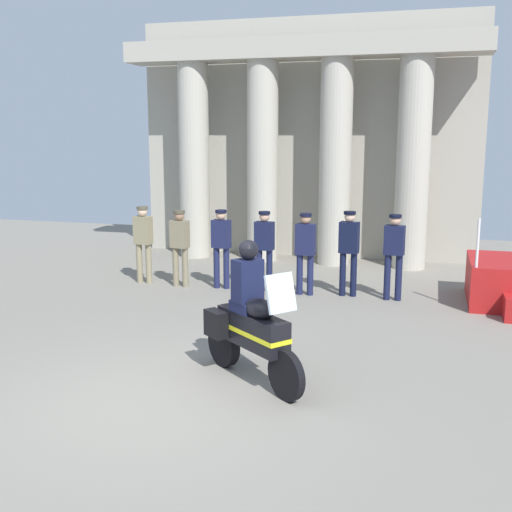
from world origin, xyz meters
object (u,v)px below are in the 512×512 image
(officer_in_row_4, at_px, (305,247))
(officer_in_row_2, at_px, (221,242))
(officer_in_row_6, at_px, (394,250))
(motorcycle_with_rider, at_px, (250,323))
(officer_in_row_1, at_px, (180,242))
(officer_in_row_5, at_px, (349,246))
(officer_in_row_0, at_px, (143,238))
(officer_in_row_3, at_px, (264,244))

(officer_in_row_4, bearing_deg, officer_in_row_2, 5.89)
(officer_in_row_6, xyz_separation_m, motorcycle_with_rider, (-1.56, -4.74, -0.22))
(officer_in_row_1, xyz_separation_m, officer_in_row_2, (0.91, 0.08, 0.02))
(officer_in_row_5, xyz_separation_m, motorcycle_with_rider, (-0.66, -4.83, -0.23))
(officer_in_row_4, bearing_deg, officer_in_row_0, 6.72)
(officer_in_row_0, height_order, officer_in_row_2, officer_in_row_0)
(motorcycle_with_rider, bearing_deg, officer_in_row_1, 161.46)
(officer_in_row_3, relative_size, officer_in_row_5, 0.97)
(officer_in_row_2, relative_size, officer_in_row_4, 1.00)
(officer_in_row_5, bearing_deg, motorcycle_with_rider, 90.07)
(officer_in_row_3, bearing_deg, officer_in_row_5, -170.49)
(officer_in_row_2, bearing_deg, officer_in_row_6, -172.32)
(officer_in_row_2, xyz_separation_m, officer_in_row_6, (3.58, -0.01, 0.02))
(officer_in_row_1, bearing_deg, officer_in_row_0, 1.90)
(officer_in_row_0, xyz_separation_m, officer_in_row_2, (1.81, -0.01, -0.01))
(officer_in_row_0, distance_m, officer_in_row_5, 4.49)
(officer_in_row_0, height_order, officer_in_row_3, officer_in_row_0)
(officer_in_row_0, distance_m, officer_in_row_4, 3.63)
(officer_in_row_0, xyz_separation_m, officer_in_row_6, (5.38, -0.02, 0.01))
(officer_in_row_3, xyz_separation_m, officer_in_row_6, (2.64, -0.04, 0.02))
(officer_in_row_2, bearing_deg, motorcycle_with_rider, 120.88)
(officer_in_row_0, height_order, officer_in_row_6, officer_in_row_6)
(officer_in_row_4, relative_size, motorcycle_with_rider, 0.88)
(officer_in_row_1, relative_size, motorcycle_with_rider, 0.87)
(officer_in_row_1, height_order, officer_in_row_2, officer_in_row_2)
(officer_in_row_1, bearing_deg, officer_in_row_2, -166.78)
(officer_in_row_0, relative_size, motorcycle_with_rider, 0.89)
(motorcycle_with_rider, bearing_deg, officer_in_row_5, 121.59)
(officer_in_row_0, bearing_deg, officer_in_row_3, -171.72)
(officer_in_row_3, bearing_deg, officer_in_row_6, -173.02)
(motorcycle_with_rider, bearing_deg, officer_in_row_2, 152.41)
(officer_in_row_2, xyz_separation_m, officer_in_row_3, (0.93, 0.03, -0.00))
(officer_in_row_2, height_order, officer_in_row_3, officer_in_row_2)
(officer_in_row_3, bearing_deg, motorcycle_with_rider, 110.64)
(officer_in_row_6, bearing_deg, officer_in_row_3, 6.98)
(officer_in_row_1, distance_m, officer_in_row_3, 1.84)
(officer_in_row_3, distance_m, officer_in_row_6, 2.64)
(officer_in_row_1, relative_size, officer_in_row_3, 0.98)
(officer_in_row_3, bearing_deg, officer_in_row_4, -178.08)
(officer_in_row_6, bearing_deg, motorcycle_with_rider, 79.68)
(officer_in_row_2, xyz_separation_m, officer_in_row_4, (1.82, -0.06, -0.01))
(officer_in_row_0, distance_m, officer_in_row_1, 0.91)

